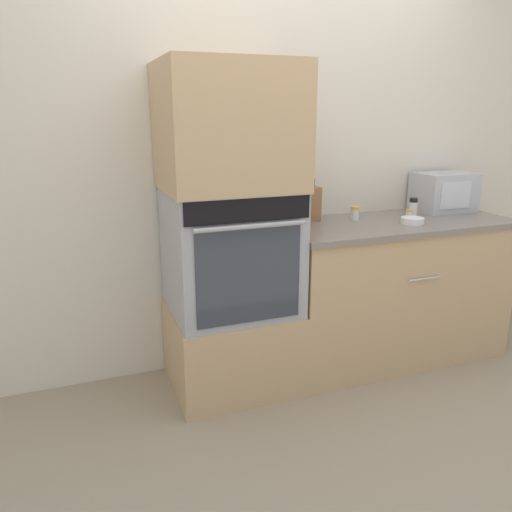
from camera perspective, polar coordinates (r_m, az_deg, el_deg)
name	(u,v)px	position (r m, az deg, el deg)	size (l,w,h in m)	color
ground_plane	(307,398)	(2.88, 5.89, -15.80)	(12.00, 12.00, 0.00)	gray
wall_back	(266,159)	(3.04, 1.19, 11.00)	(8.00, 0.05, 2.50)	beige
oven_cabinet_base	(232,346)	(2.90, -2.79, -10.26)	(0.68, 0.60, 0.47)	tan
wall_oven	(230,251)	(2.69, -2.93, 0.58)	(0.66, 0.64, 0.67)	#9EA0A5
oven_cabinet_upper	(228,127)	(2.60, -3.17, 14.49)	(0.68, 0.60, 0.63)	tan
counter_unit	(390,289)	(3.27, 15.05, -3.68)	(1.45, 0.63, 0.89)	tan
microwave	(444,192)	(3.54, 20.67, 6.86)	(0.37, 0.27, 0.25)	#B2B5BA
knife_block	(309,203)	(3.04, 6.07, 6.01)	(0.11, 0.13, 0.25)	olive
bowl	(412,221)	(3.09, 17.44, 3.88)	(0.13, 0.13, 0.04)	white
condiment_jar_near	(409,214)	(3.21, 17.11, 4.56)	(0.04, 0.04, 0.06)	silver
condiment_jar_mid	(413,208)	(3.29, 17.51, 5.31)	(0.05, 0.05, 0.12)	silver
condiment_jar_far	(355,213)	(3.11, 11.21, 4.80)	(0.05, 0.05, 0.08)	silver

